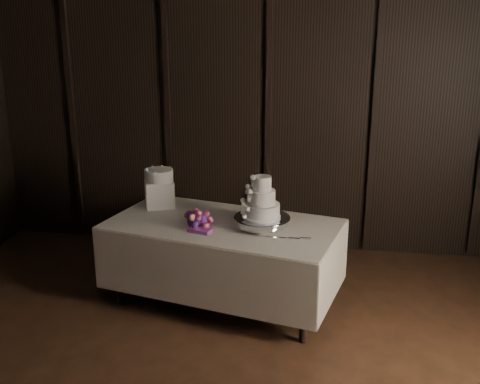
% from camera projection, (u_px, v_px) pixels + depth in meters
% --- Properties ---
extents(room, '(6.08, 7.08, 3.08)m').
position_uv_depth(room, '(197.00, 230.00, 2.65)').
color(room, black).
rests_on(room, ground).
extents(display_table, '(2.18, 1.48, 0.76)m').
position_uv_depth(display_table, '(223.00, 259.00, 4.98)').
color(display_table, beige).
rests_on(display_table, ground).
extents(cake_stand, '(0.56, 0.56, 0.09)m').
position_uv_depth(cake_stand, '(262.00, 222.00, 4.78)').
color(cake_stand, silver).
rests_on(cake_stand, display_table).
extents(wedding_cake, '(0.35, 0.30, 0.36)m').
position_uv_depth(wedding_cake, '(259.00, 202.00, 4.71)').
color(wedding_cake, white).
rests_on(wedding_cake, cake_stand).
extents(bouquet, '(0.41, 0.48, 0.20)m').
position_uv_depth(bouquet, '(197.00, 219.00, 4.78)').
color(bouquet, '#E04D7C').
rests_on(bouquet, display_table).
extents(box_pedestal, '(0.34, 0.34, 0.25)m').
position_uv_depth(box_pedestal, '(160.00, 193.00, 5.30)').
color(box_pedestal, white).
rests_on(box_pedestal, display_table).
extents(small_cake, '(0.32, 0.32, 0.11)m').
position_uv_depth(small_cake, '(159.00, 175.00, 5.24)').
color(small_cake, white).
rests_on(small_cake, box_pedestal).
extents(cake_knife, '(0.37, 0.02, 0.01)m').
position_uv_depth(cake_knife, '(283.00, 238.00, 4.54)').
color(cake_knife, silver).
rests_on(cake_knife, display_table).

